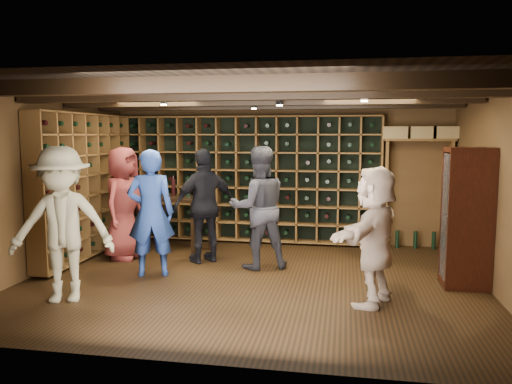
% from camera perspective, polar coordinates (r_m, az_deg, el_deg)
% --- Properties ---
extents(ground, '(6.00, 6.00, 0.00)m').
position_cam_1_polar(ground, '(6.78, -0.40, -10.01)').
color(ground, black).
rests_on(ground, ground).
extents(room_shell, '(6.00, 6.00, 6.00)m').
position_cam_1_polar(room_shell, '(6.57, -0.33, 10.80)').
color(room_shell, '#4D341A').
rests_on(room_shell, ground).
extents(wine_rack_back, '(4.65, 0.30, 2.20)m').
position_cam_1_polar(wine_rack_back, '(8.92, -0.98, 1.52)').
color(wine_rack_back, brown).
rests_on(wine_rack_back, ground).
extents(wine_rack_left, '(0.30, 2.65, 2.20)m').
position_cam_1_polar(wine_rack_left, '(8.30, -18.90, 0.79)').
color(wine_rack_left, brown).
rests_on(wine_rack_left, ground).
extents(crate_shelf, '(1.20, 0.32, 2.07)m').
position_cam_1_polar(crate_shelf, '(8.80, 18.14, 3.86)').
color(crate_shelf, brown).
rests_on(crate_shelf, ground).
extents(display_cabinet, '(0.55, 0.50, 1.75)m').
position_cam_1_polar(display_cabinet, '(6.85, 22.89, -3.02)').
color(display_cabinet, black).
rests_on(display_cabinet, ground).
extents(man_blue_shirt, '(0.73, 0.60, 1.74)m').
position_cam_1_polar(man_blue_shirt, '(6.98, -11.92, -2.34)').
color(man_blue_shirt, navy).
rests_on(man_blue_shirt, ground).
extents(man_grey_suit, '(1.05, 0.95, 1.77)m').
position_cam_1_polar(man_grey_suit, '(7.20, 0.31, -1.80)').
color(man_grey_suit, black).
rests_on(man_grey_suit, ground).
extents(guest_red_floral, '(0.66, 0.92, 1.75)m').
position_cam_1_polar(guest_red_floral, '(8.02, -14.90, -1.25)').
color(guest_red_floral, maroon).
rests_on(guest_red_floral, ground).
extents(guest_woman_black, '(1.05, 0.98, 1.73)m').
position_cam_1_polar(guest_woman_black, '(7.57, -5.83, -1.59)').
color(guest_woman_black, black).
rests_on(guest_woman_black, ground).
extents(guest_khaki, '(1.32, 0.99, 1.81)m').
position_cam_1_polar(guest_khaki, '(6.18, -21.29, -3.50)').
color(guest_khaki, '#847B5B').
rests_on(guest_khaki, ground).
extents(guest_beige, '(1.02, 1.54, 1.59)m').
position_cam_1_polar(guest_beige, '(5.83, 13.41, -4.88)').
color(guest_beige, tan).
rests_on(guest_beige, ground).
extents(tasting_table, '(1.33, 0.94, 1.19)m').
position_cam_1_polar(tasting_table, '(8.47, -9.35, -1.22)').
color(tasting_table, black).
rests_on(tasting_table, ground).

